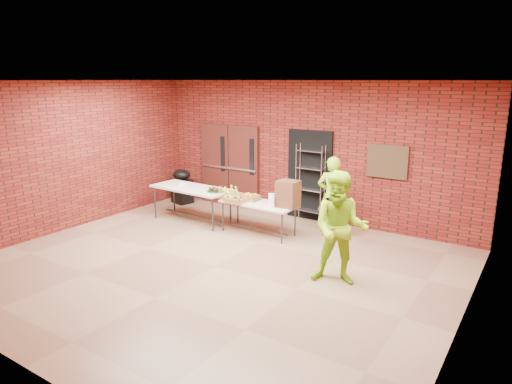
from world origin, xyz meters
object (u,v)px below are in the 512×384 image
coffee_dispenser (288,194)px  table_right (258,205)px  covered_grill (182,186)px  wire_rack (310,183)px  volunteer_man (340,228)px  volunteer_woman (332,197)px  table_left (192,190)px

coffee_dispenser → table_right: bearing=-173.6°
coffee_dispenser → covered_grill: 3.89m
wire_rack → table_right: 1.52m
volunteer_man → volunteer_woman: bearing=101.0°
wire_rack → table_left: bearing=-144.1°
wire_rack → volunteer_man: volunteer_man is taller
coffee_dispenser → volunteer_man: 2.23m
table_left → table_right: 1.79m
coffee_dispenser → volunteer_woman: (0.69, 0.65, -0.10)m
wire_rack → volunteer_woman: 1.10m
wire_rack → volunteer_woman: (0.86, -0.68, -0.05)m
table_left → table_right: (1.78, 0.09, -0.11)m
table_right → covered_grill: covered_grill is taller
table_right → covered_grill: size_ratio=1.86×
table_right → covered_grill: (-3.08, 1.00, -0.17)m
volunteer_man → coffee_dispenser: bearing=125.0°
table_left → coffee_dispenser: 2.46m
volunteer_man → covered_grill: bearing=141.0°
volunteer_woman → table_left: bearing=1.1°
table_right → covered_grill: bearing=163.8°
coffee_dispenser → volunteer_woman: volunteer_woman is taller
table_left → volunteer_man: 4.36m
table_right → volunteer_man: size_ratio=0.91×
table_left → table_right: bearing=5.4°
wire_rack → table_right: wire_rack is taller
coffee_dispenser → volunteer_woman: size_ratio=0.32×
wire_rack → covered_grill: 3.63m
volunteer_man → wire_rack: bearing=108.8°
table_right → volunteer_man: (2.40, -1.32, 0.30)m
coffee_dispenser → volunteer_man: size_ratio=0.30×
table_left → volunteer_man: volunteer_man is taller
wire_rack → volunteer_woman: wire_rack is taller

